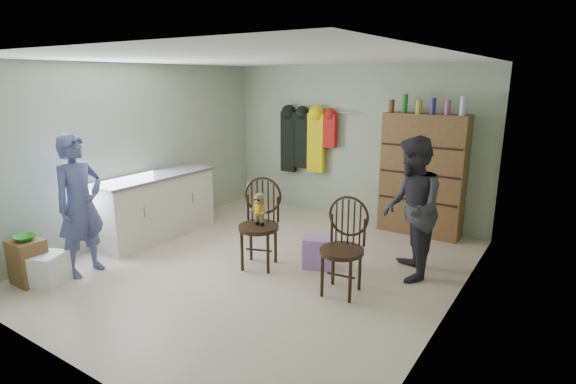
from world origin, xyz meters
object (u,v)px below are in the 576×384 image
Objects in this scene: counter at (156,206)px; dresser at (423,175)px; chair_far at (344,243)px; chair_front at (260,218)px.

counter is 0.90× the size of dresser.
dresser reaches higher than counter.
chair_far reaches higher than counter.
dresser reaches higher than chair_far.
chair_front is at bearing 0.22° from counter.
dresser is (0.10, 2.37, 0.34)m from chair_far.
chair_front is (1.91, 0.01, 0.15)m from counter.
counter is at bearing -144.31° from dresser.
chair_front is 1.20m from chair_far.
counter is 1.75× the size of chair_far.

